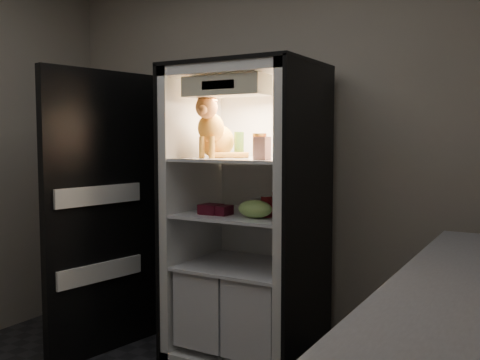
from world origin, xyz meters
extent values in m
plane|color=#B1A693|center=(0.00, 1.80, 1.35)|extent=(3.60, 0.00, 3.60)
cube|color=white|center=(0.00, 1.67, 0.93)|extent=(0.85, 0.06, 1.85)
cube|color=white|center=(-0.40, 1.35, 0.93)|extent=(0.06, 0.70, 1.85)
cube|color=white|center=(0.40, 1.35, 0.93)|extent=(0.06, 0.70, 1.85)
cube|color=white|center=(0.00, 1.35, 1.82)|extent=(0.85, 0.70, 0.06)
cube|color=white|center=(0.00, 1.35, 0.03)|extent=(0.85, 0.70, 0.06)
cube|color=black|center=(-0.44, 1.35, 0.93)|extent=(0.02, 0.72, 1.87)
cube|color=black|center=(0.44, 1.35, 0.93)|extent=(0.02, 0.72, 1.87)
cube|color=black|center=(0.00, 1.35, 1.86)|extent=(0.90, 0.72, 0.02)
cube|color=white|center=(0.00, 1.32, 1.28)|extent=(0.73, 0.62, 0.02)
cube|color=white|center=(0.00, 1.32, 0.93)|extent=(0.73, 0.62, 0.02)
cube|color=white|center=(-0.18, 1.32, 0.35)|extent=(0.34, 0.58, 0.48)
cube|color=white|center=(0.18, 1.32, 0.35)|extent=(0.34, 0.58, 0.48)
cube|color=white|center=(0.00, 1.32, 0.60)|extent=(0.73, 0.62, 0.02)
cube|color=beige|center=(0.00, 1.11, 1.72)|extent=(0.52, 0.18, 0.12)
cube|color=black|center=(0.00, 1.02, 1.72)|extent=(0.22, 0.01, 0.05)
cube|color=black|center=(-0.85, 0.96, 0.93)|extent=(0.21, 0.87, 1.85)
cube|color=white|center=(-0.84, 0.90, 0.55)|extent=(0.17, 0.64, 0.12)
cube|color=white|center=(-0.84, 0.90, 1.05)|extent=(0.17, 0.64, 0.12)
ellipsoid|color=orange|center=(-0.20, 1.32, 1.39)|extent=(0.25, 0.29, 0.22)
ellipsoid|color=orange|center=(-0.18, 1.22, 1.48)|extent=(0.20, 0.18, 0.19)
sphere|color=#C26025|center=(-0.17, 1.15, 1.60)|extent=(0.16, 0.16, 0.14)
sphere|color=#C26025|center=(-0.15, 1.10, 1.59)|extent=(0.07, 0.07, 0.06)
cone|color=#C26025|center=(-0.21, 1.15, 1.67)|extent=(0.06, 0.06, 0.06)
cone|color=#C26025|center=(-0.13, 1.17, 1.67)|extent=(0.06, 0.06, 0.06)
cylinder|color=orange|center=(-0.20, 1.15, 1.36)|extent=(0.04, 0.04, 0.14)
cylinder|color=orange|center=(-0.13, 1.16, 1.36)|extent=(0.04, 0.04, 0.14)
cylinder|color=orange|center=(-0.07, 1.25, 1.31)|extent=(0.22, 0.18, 0.04)
cylinder|color=#25872D|center=(-0.04, 1.34, 1.37)|extent=(0.06, 0.06, 0.15)
cylinder|color=#25872D|center=(-0.04, 1.34, 1.45)|extent=(0.06, 0.06, 0.01)
cylinder|color=white|center=(0.05, 1.49, 1.34)|extent=(0.08, 0.08, 0.10)
cylinder|color=#183EAD|center=(0.05, 1.49, 1.40)|extent=(0.09, 0.09, 0.02)
cylinder|color=maroon|center=(0.10, 1.35, 1.36)|extent=(0.09, 0.09, 0.14)
cylinder|color=#C18B33|center=(0.10, 1.35, 1.44)|extent=(0.09, 0.09, 0.01)
cylinder|color=#A32215|center=(0.27, 1.42, 1.39)|extent=(0.13, 0.13, 0.21)
cylinder|color=white|center=(0.27, 1.42, 1.50)|extent=(0.13, 0.13, 0.02)
cube|color=silver|center=(0.22, 1.15, 1.36)|extent=(0.08, 0.08, 0.13)
cylinder|color=black|center=(0.17, 1.46, 1.00)|extent=(0.07, 0.07, 0.13)
cylinder|color=#B2B2B2|center=(0.17, 1.46, 1.07)|extent=(0.07, 0.07, 0.00)
cylinder|color=black|center=(0.21, 1.35, 0.99)|extent=(0.06, 0.06, 0.11)
cylinder|color=#B2B2B2|center=(0.21, 1.35, 1.05)|extent=(0.06, 0.06, 0.00)
cylinder|color=black|center=(0.20, 1.24, 1.00)|extent=(0.07, 0.07, 0.13)
cylinder|color=#B2B2B2|center=(0.20, 1.24, 1.07)|extent=(0.07, 0.07, 0.00)
cylinder|color=#583819|center=(0.06, 1.37, 0.98)|extent=(0.07, 0.07, 0.09)
cylinder|color=#B2B2B2|center=(0.06, 1.37, 1.03)|extent=(0.07, 0.07, 0.01)
ellipsoid|color=#88B554|center=(0.16, 1.19, 0.99)|extent=(0.21, 0.16, 0.11)
cube|color=#540E1D|center=(-0.16, 1.19, 0.97)|extent=(0.12, 0.12, 0.06)
cube|color=#540E1D|center=(-0.09, 1.19, 0.97)|extent=(0.12, 0.12, 0.06)
camera|label=1|loc=(1.67, -1.59, 1.42)|focal=40.00mm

